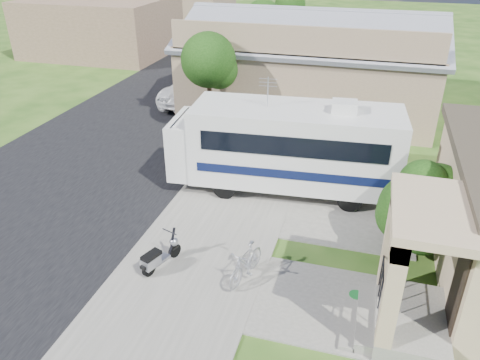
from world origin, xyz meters
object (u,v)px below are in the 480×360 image
(shrub, at_px, (420,207))
(scooter, at_px, (159,256))
(garden_hose, at_px, (356,297))
(motorhome, at_px, (287,145))
(bicycle, at_px, (246,265))
(pickup_truck, at_px, (200,88))
(van, at_px, (224,59))

(shrub, height_order, scooter, shrub)
(scooter, bearing_deg, garden_hose, 22.27)
(motorhome, xyz_separation_m, scooter, (-2.41, -5.47, -1.30))
(motorhome, relative_size, garden_hose, 23.19)
(bicycle, bearing_deg, motorhome, 104.69)
(motorhome, height_order, scooter, motorhome)
(bicycle, bearing_deg, pickup_truck, 129.79)
(motorhome, xyz_separation_m, shrub, (4.30, -2.69, -0.23))
(motorhome, distance_m, pickup_truck, 10.57)
(motorhome, xyz_separation_m, bicycle, (-0.01, -5.23, -1.23))
(scooter, height_order, van, van)
(motorhome, distance_m, bicycle, 5.38)
(pickup_truck, relative_size, garden_hose, 16.80)
(shrub, relative_size, pickup_truck, 0.50)
(van, bearing_deg, pickup_truck, -89.65)
(scooter, relative_size, bicycle, 0.85)
(pickup_truck, bearing_deg, garden_hose, 126.60)
(motorhome, height_order, bicycle, motorhome)
(pickup_truck, height_order, garden_hose, pickup_truck)
(scooter, bearing_deg, pickup_truck, 125.43)
(shrub, distance_m, van, 20.91)
(motorhome, relative_size, pickup_truck, 1.38)
(shrub, bearing_deg, bicycle, -149.42)
(pickup_truck, xyz_separation_m, van, (-0.72, 6.45, 0.03))
(pickup_truck, bearing_deg, scooter, 108.33)
(scooter, relative_size, van, 0.25)
(shrub, distance_m, bicycle, 5.11)
(scooter, bearing_deg, bicycle, 25.26)
(scooter, xyz_separation_m, van, (-4.66, 20.32, 0.40))
(scooter, height_order, garden_hose, scooter)
(shrub, distance_m, garden_hose, 3.24)
(motorhome, height_order, shrub, motorhome)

